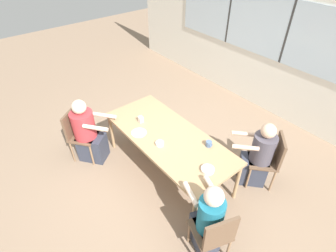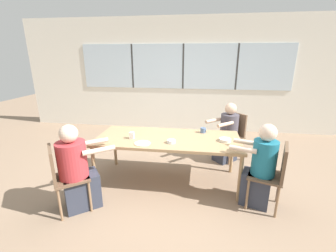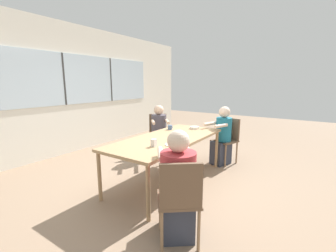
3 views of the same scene
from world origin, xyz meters
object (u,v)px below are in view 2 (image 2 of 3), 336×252
(chair_for_man_teal_shirt, at_px, (274,171))
(chair_for_woman_green_shirt, at_px, (62,174))
(person_man_teal_shirt, at_px, (260,169))
(bowl_white_shallow, at_px, (225,140))
(bowl_cereal, at_px, (171,141))
(person_man_blue_shirt, at_px, (227,136))
(coffee_mug, at_px, (203,130))
(chair_for_man_blue_shirt, at_px, (233,132))
(person_woman_green_shirt, at_px, (77,172))
(milk_carton_small, at_px, (132,135))

(chair_for_man_teal_shirt, bearing_deg, chair_for_woman_green_shirt, 118.39)
(person_man_teal_shirt, bearing_deg, bowl_white_shallow, 65.57)
(person_man_teal_shirt, bearing_deg, bowl_cereal, 98.37)
(person_man_blue_shirt, distance_m, coffee_mug, 0.78)
(chair_for_man_blue_shirt, distance_m, chair_for_man_teal_shirt, 1.49)
(chair_for_woman_green_shirt, bearing_deg, chair_for_man_blue_shirt, 92.09)
(chair_for_man_blue_shirt, height_order, bowl_white_shallow, chair_for_man_blue_shirt)
(person_man_blue_shirt, bearing_deg, chair_for_woman_green_shirt, 87.78)
(coffee_mug, bearing_deg, person_man_blue_shirt, 51.91)
(chair_for_man_teal_shirt, height_order, coffee_mug, chair_for_man_teal_shirt)
(person_woman_green_shirt, bearing_deg, person_man_blue_shirt, 92.09)
(chair_for_man_blue_shirt, xyz_separation_m, bowl_cereal, (-1.02, -1.19, 0.22))
(bowl_white_shallow, bearing_deg, milk_carton_small, -176.55)
(coffee_mug, xyz_separation_m, bowl_cereal, (-0.44, -0.51, -0.02))
(milk_carton_small, height_order, bowl_cereal, milk_carton_small)
(chair_for_man_blue_shirt, xyz_separation_m, coffee_mug, (-0.57, -0.69, 0.23))
(chair_for_man_teal_shirt, xyz_separation_m, bowl_white_shallow, (-0.57, 0.44, 0.22))
(coffee_mug, distance_m, milk_carton_small, 1.12)
(person_man_blue_shirt, distance_m, milk_carton_small, 1.81)
(bowl_cereal, bearing_deg, person_man_blue_shirt, 50.49)
(chair_for_woman_green_shirt, bearing_deg, person_man_blue_shirt, 91.96)
(chair_for_man_blue_shirt, relative_size, bowl_cereal, 7.53)
(chair_for_woman_green_shirt, relative_size, bowl_cereal, 7.53)
(chair_for_woman_green_shirt, xyz_separation_m, milk_carton_small, (0.64, 0.78, 0.24))
(bowl_white_shallow, bearing_deg, person_man_teal_shirt, -43.36)
(chair_for_man_teal_shirt, bearing_deg, bowl_white_shallow, 71.01)
(chair_for_woman_green_shirt, bearing_deg, chair_for_man_teal_shirt, 61.61)
(chair_for_woman_green_shirt, height_order, chair_for_man_blue_shirt, same)
(person_woman_green_shirt, bearing_deg, bowl_cereal, 80.28)
(chair_for_man_blue_shirt, height_order, milk_carton_small, chair_for_man_blue_shirt)
(milk_carton_small, bearing_deg, bowl_cereal, -8.62)
(chair_for_man_teal_shirt, bearing_deg, person_woman_green_shirt, 116.48)
(person_man_teal_shirt, bearing_deg, chair_for_man_teal_shirt, -90.00)
(chair_for_man_blue_shirt, xyz_separation_m, person_man_blue_shirt, (-0.13, -0.11, -0.03))
(person_man_blue_shirt, bearing_deg, bowl_cereal, 98.46)
(bowl_white_shallow, bearing_deg, person_man_blue_shirt, 81.14)
(person_woman_green_shirt, xyz_separation_m, bowl_white_shallow, (1.85, 0.76, 0.24))
(milk_carton_small, relative_size, bowl_white_shallow, 0.59)
(bowl_cereal, bearing_deg, chair_for_man_blue_shirt, 49.58)
(chair_for_woman_green_shirt, distance_m, chair_for_man_teal_shirt, 2.59)
(coffee_mug, bearing_deg, milk_carton_small, -158.08)
(chair_for_woman_green_shirt, relative_size, person_man_blue_shirt, 0.80)
(chair_for_man_teal_shirt, bearing_deg, bowl_cereal, 97.35)
(chair_for_man_blue_shirt, distance_m, coffee_mug, 0.92)
(person_man_blue_shirt, bearing_deg, milk_carton_small, 81.65)
(person_man_teal_shirt, xyz_separation_m, bowl_white_shallow, (-0.41, 0.39, 0.23))
(person_woman_green_shirt, relative_size, bowl_cereal, 9.65)
(person_man_blue_shirt, height_order, person_man_teal_shirt, person_man_teal_shirt)
(chair_for_man_blue_shirt, height_order, coffee_mug, chair_for_man_blue_shirt)
(milk_carton_small, bearing_deg, chair_for_man_blue_shirt, 34.40)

